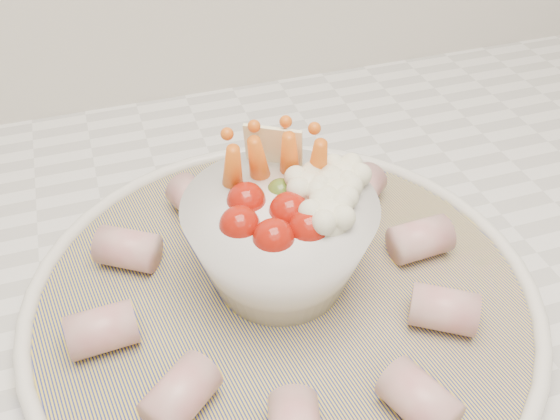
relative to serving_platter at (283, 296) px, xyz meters
name	(u,v)px	position (x,y,z in m)	size (l,w,h in m)	color
serving_platter	(283,296)	(0.00, 0.00, 0.00)	(0.44, 0.44, 0.02)	navy
veggie_bowl	(282,234)	(0.01, 0.02, 0.05)	(0.14, 0.14, 0.11)	silver
cured_meat_rolls	(282,279)	(0.00, 0.00, 0.02)	(0.29, 0.30, 0.03)	#AE4F56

